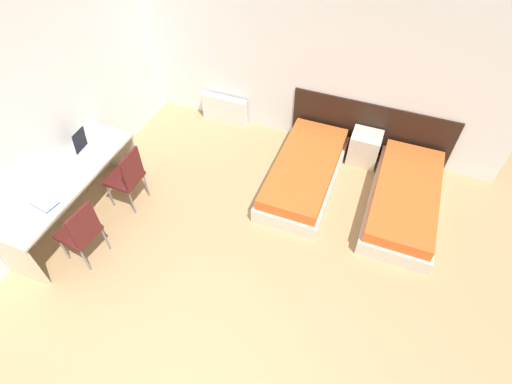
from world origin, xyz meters
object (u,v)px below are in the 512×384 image
nightstand (364,148)px  bed_near_window (304,173)px  bed_near_door (404,199)px  chair_near_notebook (81,230)px  laptop (88,148)px  chair_near_laptop (127,176)px

nightstand → bed_near_window: bearing=-132.2°
bed_near_window → bed_near_door: (1.39, 0.00, 0.00)m
nightstand → chair_near_notebook: 4.04m
bed_near_window → nightstand: nightstand is taller
bed_near_door → nightstand: size_ratio=3.81×
chair_near_notebook → laptop: (-0.51, 0.96, 0.30)m
nightstand → laptop: bearing=-149.0°
chair_near_notebook → bed_near_window: bearing=53.1°
bed_near_window → nightstand: size_ratio=3.81×
laptop → chair_near_notebook: bearing=-65.3°
chair_near_laptop → chair_near_notebook: (-0.00, -0.95, 0.00)m
laptop → bed_near_door: bearing=13.6°
bed_near_door → nightstand: bearing=132.2°
chair_near_laptop → laptop: bearing=179.4°
bed_near_window → chair_near_notebook: size_ratio=2.07×
bed_near_window → laptop: size_ratio=5.87×
bed_near_door → chair_near_notebook: bearing=-148.0°
nightstand → laptop: (-3.28, -1.97, 0.57)m
bed_near_window → bed_near_door: 1.39m
bed_near_door → nightstand: 1.04m
chair_near_notebook → laptop: size_ratio=2.84×
chair_near_notebook → nightstand: bearing=53.5°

